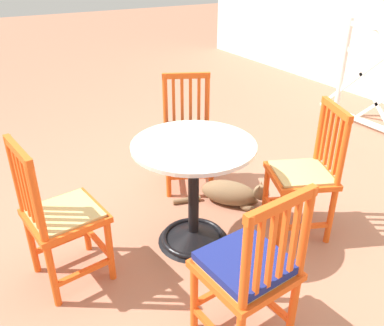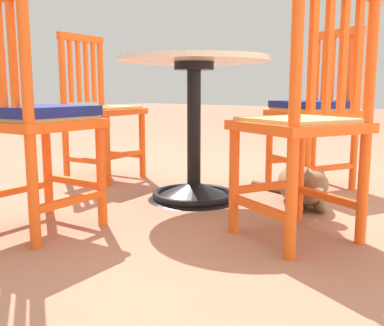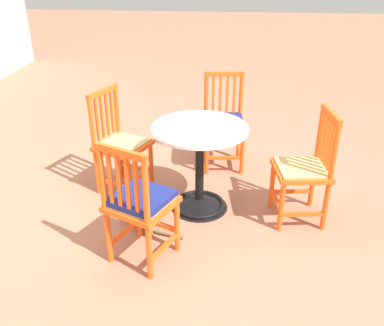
# 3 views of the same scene
# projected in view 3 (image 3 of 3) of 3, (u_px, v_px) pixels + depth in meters

# --- Properties ---
(ground_plane) EXTENTS (24.00, 24.00, 0.00)m
(ground_plane) POSITION_uv_depth(u_px,v_px,m) (190.00, 215.00, 3.51)
(ground_plane) COLOR #A36B51
(cafe_table) EXTENTS (0.76, 0.76, 0.73)m
(cafe_table) POSITION_uv_depth(u_px,v_px,m) (199.00, 177.00, 3.50)
(cafe_table) COLOR black
(cafe_table) RESTS_ON ground_plane
(orange_chair_at_corner) EXTENTS (0.45, 0.45, 0.91)m
(orange_chair_at_corner) POSITION_uv_depth(u_px,v_px,m) (305.00, 170.00, 3.30)
(orange_chair_at_corner) COLOR #EA5619
(orange_chair_at_corner) RESTS_ON ground_plane
(orange_chair_near_fence) EXTENTS (0.44, 0.44, 0.91)m
(orange_chair_near_fence) POSITION_uv_depth(u_px,v_px,m) (224.00, 123.00, 4.12)
(orange_chair_near_fence) COLOR #EA5619
(orange_chair_near_fence) RESTS_ON ground_plane
(orange_chair_tucked_in) EXTENTS (0.52, 0.52, 0.91)m
(orange_chair_tucked_in) POSITION_uv_depth(u_px,v_px,m) (120.00, 145.00, 3.71)
(orange_chair_tucked_in) COLOR #EA5619
(orange_chair_tucked_in) RESTS_ON ground_plane
(orange_chair_by_planter) EXTENTS (0.53, 0.53, 0.91)m
(orange_chair_by_planter) POSITION_uv_depth(u_px,v_px,m) (140.00, 204.00, 2.84)
(orange_chair_by_planter) COLOR #EA5619
(orange_chair_by_planter) RESTS_ON ground_plane
(tabby_cat) EXTENTS (0.49, 0.61, 0.23)m
(tabby_cat) POSITION_uv_depth(u_px,v_px,m) (136.00, 209.00, 3.42)
(tabby_cat) COLOR brown
(tabby_cat) RESTS_ON ground_plane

